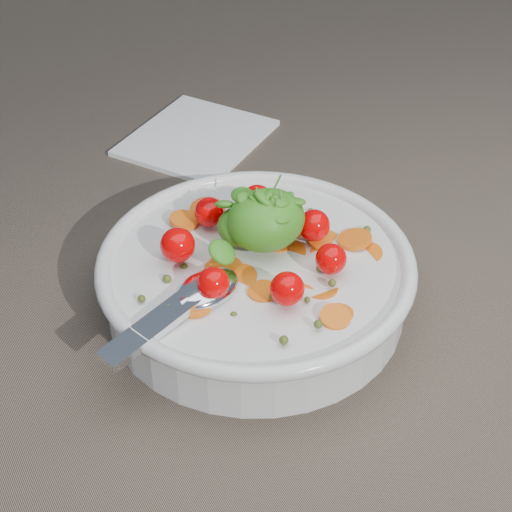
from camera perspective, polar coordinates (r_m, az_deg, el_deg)
ground at (r=0.66m, az=-2.51°, el=-2.59°), size 6.00×6.00×0.00m
bowl at (r=0.63m, az=-0.00°, el=-1.51°), size 0.27×0.25×0.11m
napkin at (r=0.87m, az=-4.35°, el=8.57°), size 0.19×0.19×0.01m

